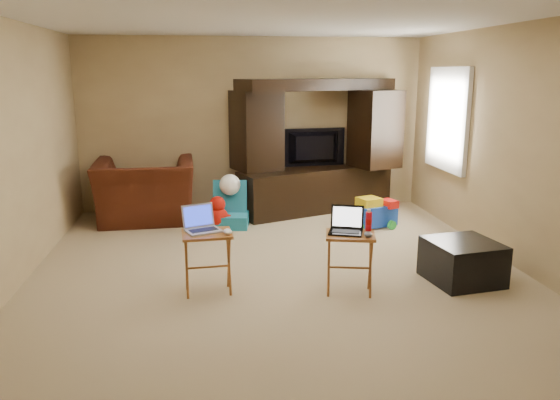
{
  "coord_description": "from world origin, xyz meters",
  "views": [
    {
      "loc": [
        -0.7,
        -5.28,
        2.02
      ],
      "look_at": [
        0.0,
        -0.2,
        0.8
      ],
      "focal_mm": 35.0,
      "sensor_mm": 36.0,
      "label": 1
    }
  ],
  "objects": [
    {
      "name": "tray_table_right",
      "position": [
        0.58,
        -0.66,
        0.29
      ],
      "size": [
        0.51,
        0.44,
        0.57
      ],
      "primitive_type": "cube",
      "rotation": [
        0.0,
        0.0,
        -0.23
      ],
      "color": "brown",
      "rests_on": "floor"
    },
    {
      "name": "child_rocker",
      "position": [
        -0.39,
        1.71,
        0.3
      ],
      "size": [
        0.52,
        0.58,
        0.61
      ],
      "primitive_type": null,
      "rotation": [
        0.0,
        0.0,
        -0.15
      ],
      "color": "teal",
      "rests_on": "floor"
    },
    {
      "name": "wall_right",
      "position": [
        2.5,
        0.0,
        1.25
      ],
      "size": [
        0.0,
        5.5,
        5.5
      ],
      "primitive_type": "plane",
      "rotation": [
        1.57,
        0.0,
        -1.57
      ],
      "color": "tan",
      "rests_on": "ground"
    },
    {
      "name": "mouse_right",
      "position": [
        0.71,
        -0.78,
        0.6
      ],
      "size": [
        0.1,
        0.13,
        0.05
      ],
      "primitive_type": "ellipsoid",
      "rotation": [
        0.0,
        0.0,
        -0.25
      ],
      "color": "#404145",
      "rests_on": "tray_table_right"
    },
    {
      "name": "wall_back",
      "position": [
        0.0,
        2.75,
        1.25
      ],
      "size": [
        5.0,
        0.0,
        5.0
      ],
      "primitive_type": "plane",
      "rotation": [
        1.57,
        0.0,
        0.0
      ],
      "color": "tan",
      "rests_on": "ground"
    },
    {
      "name": "laptop_left",
      "position": [
        -0.74,
        -0.45,
        0.7
      ],
      "size": [
        0.38,
        0.35,
        0.24
      ],
      "primitive_type": "cube",
      "rotation": [
        0.0,
        0.0,
        0.39
      ],
      "color": "#A7A6AB",
      "rests_on": "tray_table_left"
    },
    {
      "name": "tray_table_left",
      "position": [
        -0.71,
        -0.48,
        0.29
      ],
      "size": [
        0.47,
        0.39,
        0.58
      ],
      "primitive_type": "cube",
      "rotation": [
        0.0,
        0.0,
        0.06
      ],
      "color": "#A05826",
      "rests_on": "floor"
    },
    {
      "name": "plush_toy",
      "position": [
        -0.57,
        1.65,
        0.22
      ],
      "size": [
        0.39,
        0.33,
        0.44
      ],
      "primitive_type": null,
      "color": "red",
      "rests_on": "floor"
    },
    {
      "name": "laptop_right",
      "position": [
        0.54,
        -0.64,
        0.69
      ],
      "size": [
        0.37,
        0.34,
        0.24
      ],
      "primitive_type": "cube",
      "rotation": [
        0.0,
        0.0,
        -0.35
      ],
      "color": "black",
      "rests_on": "tray_table_right"
    },
    {
      "name": "wall_left",
      "position": [
        -2.5,
        0.0,
        1.25
      ],
      "size": [
        0.0,
        5.5,
        5.5
      ],
      "primitive_type": "plane",
      "rotation": [
        1.57,
        0.0,
        1.57
      ],
      "color": "tan",
      "rests_on": "ground"
    },
    {
      "name": "wall_front",
      "position": [
        0.0,
        -2.75,
        1.25
      ],
      "size": [
        5.0,
        0.0,
        5.0
      ],
      "primitive_type": "plane",
      "rotation": [
        -1.57,
        0.0,
        0.0
      ],
      "color": "tan",
      "rests_on": "ground"
    },
    {
      "name": "entertainment_center",
      "position": [
        0.9,
        2.43,
        0.96
      ],
      "size": [
        2.39,
        1.39,
        1.91
      ],
      "primitive_type": "cube",
      "rotation": [
        0.0,
        0.0,
        0.37
      ],
      "color": "black",
      "rests_on": "floor"
    },
    {
      "name": "ottoman",
      "position": [
        1.76,
        -0.53,
        0.2
      ],
      "size": [
        0.71,
        0.71,
        0.4
      ],
      "primitive_type": "cube",
      "rotation": [
        0.0,
        0.0,
        0.14
      ],
      "color": "black",
      "rests_on": "floor"
    },
    {
      "name": "television",
      "position": [
        0.9,
        2.53,
        0.92
      ],
      "size": [
        0.98,
        0.23,
        0.56
      ],
      "primitive_type": "imported",
      "rotation": [
        0.0,
        0.0,
        3.25
      ],
      "color": "black",
      "rests_on": "entertainment_center"
    },
    {
      "name": "water_bottle",
      "position": [
        0.78,
        -0.58,
        0.66
      ],
      "size": [
        0.06,
        0.06,
        0.18
      ],
      "primitive_type": "cylinder",
      "color": "red",
      "rests_on": "tray_table_right"
    },
    {
      "name": "floor",
      "position": [
        0.0,
        0.0,
        0.0
      ],
      "size": [
        5.5,
        5.5,
        0.0
      ],
      "primitive_type": "plane",
      "color": "tan",
      "rests_on": "ground"
    },
    {
      "name": "window_pane",
      "position": [
        2.48,
        1.55,
        1.4
      ],
      "size": [
        0.0,
        1.2,
        1.2
      ],
      "primitive_type": "plane",
      "rotation": [
        1.57,
        0.0,
        -1.57
      ],
      "color": "white",
      "rests_on": "ground"
    },
    {
      "name": "push_toy",
      "position": [
        1.51,
        1.45,
        0.2
      ],
      "size": [
        0.65,
        0.56,
        0.41
      ],
      "primitive_type": null,
      "rotation": [
        0.0,
        0.0,
        0.36
      ],
      "color": "blue",
      "rests_on": "floor"
    },
    {
      "name": "window_frame",
      "position": [
        2.46,
        1.55,
        1.4
      ],
      "size": [
        0.06,
        1.14,
        1.34
      ],
      "primitive_type": "cube",
      "color": "white",
      "rests_on": "ground"
    },
    {
      "name": "ceiling",
      "position": [
        0.0,
        0.0,
        2.5
      ],
      "size": [
        5.5,
        5.5,
        0.0
      ],
      "primitive_type": "plane",
      "rotation": [
        3.14,
        0.0,
        0.0
      ],
      "color": "silver",
      "rests_on": "ground"
    },
    {
      "name": "mouse_left",
      "position": [
        -0.52,
        -0.55,
        0.61
      ],
      "size": [
        0.09,
        0.13,
        0.05
      ],
      "primitive_type": "ellipsoid",
      "rotation": [
        0.0,
        0.0,
        0.16
      ],
      "color": "white",
      "rests_on": "tray_table_left"
    },
    {
      "name": "recliner",
      "position": [
        -1.53,
        2.15,
        0.42
      ],
      "size": [
        1.35,
        1.19,
        0.84
      ],
      "primitive_type": "imported",
      "rotation": [
        0.0,
        0.0,
        3.18
      ],
      "color": "#4C1F10",
      "rests_on": "floor"
    }
  ]
}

